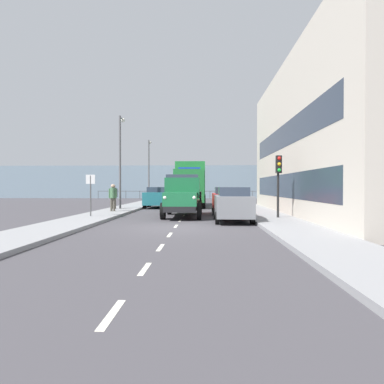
% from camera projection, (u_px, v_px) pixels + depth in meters
% --- Properties ---
extents(ground_plane, '(80.00, 80.00, 0.00)m').
position_uv_depth(ground_plane, '(188.00, 210.00, 24.99)').
color(ground_plane, '#423F44').
extents(sidewalk_left, '(2.43, 45.00, 0.15)m').
position_uv_depth(sidewalk_left, '(252.00, 209.00, 24.81)').
color(sidewalk_left, gray).
rests_on(sidewalk_left, ground_plane).
extents(sidewalk_right, '(2.43, 45.00, 0.15)m').
position_uv_depth(sidewalk_right, '(125.00, 209.00, 25.18)').
color(sidewalk_right, gray).
rests_on(sidewalk_right, ground_plane).
extents(road_centreline_markings, '(0.12, 40.55, 0.01)m').
position_uv_depth(road_centreline_markings, '(187.00, 211.00, 24.06)').
color(road_centreline_markings, silver).
rests_on(road_centreline_markings, ground_plane).
extents(building_terrace, '(7.73, 20.34, 9.28)m').
position_uv_depth(building_terrace, '(348.00, 139.00, 19.85)').
color(building_terrace, beige).
rests_on(building_terrace, ground_plane).
extents(sea_horizon, '(80.00, 0.80, 5.00)m').
position_uv_depth(sea_horizon, '(196.00, 182.00, 50.44)').
color(sea_horizon, gray).
rests_on(sea_horizon, ground_plane).
extents(seawall_railing, '(28.08, 0.08, 1.20)m').
position_uv_depth(seawall_railing, '(196.00, 193.00, 46.86)').
color(seawall_railing, '#4C5156').
rests_on(seawall_railing, ground_plane).
extents(truck_vintage_green, '(2.17, 5.64, 2.43)m').
position_uv_depth(truck_vintage_green, '(183.00, 197.00, 18.92)').
color(truck_vintage_green, black).
rests_on(truck_vintage_green, ground_plane).
extents(lorry_cargo_green, '(2.58, 8.20, 3.87)m').
position_uv_depth(lorry_cargo_green, '(191.00, 183.00, 29.30)').
color(lorry_cargo_green, '#1E7033').
rests_on(lorry_cargo_green, ground_plane).
extents(car_grey_kerbside_near, '(1.80, 3.84, 1.72)m').
position_uv_depth(car_grey_kerbside_near, '(233.00, 204.00, 16.42)').
color(car_grey_kerbside_near, slate).
rests_on(car_grey_kerbside_near, ground_plane).
extents(car_red_kerbside_1, '(1.80, 4.53, 1.72)m').
position_uv_depth(car_red_kerbside_1, '(226.00, 200.00, 21.65)').
color(car_red_kerbside_1, '#B21E1E').
rests_on(car_red_kerbside_1, ground_plane).
extents(car_teal_oppositeside_0, '(1.87, 4.04, 1.72)m').
position_uv_depth(car_teal_oppositeside_0, '(157.00, 197.00, 27.42)').
color(car_teal_oppositeside_0, '#1E6670').
rests_on(car_teal_oppositeside_0, ground_plane).
extents(car_black_oppositeside_1, '(1.80, 4.08, 1.72)m').
position_uv_depth(car_black_oppositeside_1, '(166.00, 195.00, 33.24)').
color(car_black_oppositeside_1, black).
rests_on(car_black_oppositeside_1, ground_plane).
extents(pedestrian_strolling, '(0.53, 0.34, 1.76)m').
position_uv_depth(pedestrian_strolling, '(113.00, 195.00, 21.52)').
color(pedestrian_strolling, '#4C473D').
rests_on(pedestrian_strolling, sidewalk_right).
extents(pedestrian_in_dark_coat, '(0.53, 0.34, 1.77)m').
position_uv_depth(pedestrian_in_dark_coat, '(114.00, 194.00, 23.86)').
color(pedestrian_in_dark_coat, '#4C473D').
rests_on(pedestrian_in_dark_coat, sidewalk_right).
extents(traffic_light_near, '(0.28, 0.41, 3.20)m').
position_uv_depth(traffic_light_near, '(279.00, 173.00, 17.04)').
color(traffic_light_near, black).
rests_on(traffic_light_near, sidewalk_left).
extents(lamp_post_promenade, '(0.32, 1.14, 6.84)m').
position_uv_depth(lamp_post_promenade, '(120.00, 154.00, 24.51)').
color(lamp_post_promenade, '#59595B').
rests_on(lamp_post_promenade, sidewalk_right).
extents(lamp_post_far, '(0.32, 1.14, 6.81)m').
position_uv_depth(lamp_post_far, '(149.00, 165.00, 37.01)').
color(lamp_post_far, '#59595B').
rests_on(lamp_post_far, sidewalk_right).
extents(street_sign, '(0.50, 0.07, 2.25)m').
position_uv_depth(street_sign, '(91.00, 188.00, 17.97)').
color(street_sign, '#4C4C4C').
rests_on(street_sign, sidewalk_right).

